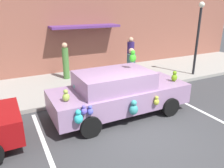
# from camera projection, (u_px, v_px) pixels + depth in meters

# --- Properties ---
(ground_plane) EXTENTS (60.00, 60.00, 0.00)m
(ground_plane) POSITION_uv_depth(u_px,v_px,m) (143.00, 136.00, 6.49)
(ground_plane) COLOR #38383A
(sidewalk) EXTENTS (24.00, 4.00, 0.15)m
(sidewalk) POSITION_uv_depth(u_px,v_px,m) (83.00, 83.00, 10.67)
(sidewalk) COLOR gray
(sidewalk) RESTS_ON ground
(storefront_building) EXTENTS (24.00, 1.25, 6.40)m
(storefront_building) POSITION_uv_depth(u_px,v_px,m) (66.00, 13.00, 11.43)
(storefront_building) COLOR brown
(storefront_building) RESTS_ON ground
(parking_stripe_front) EXTENTS (0.12, 3.60, 0.01)m
(parking_stripe_front) POSITION_uv_depth(u_px,v_px,m) (188.00, 105.00, 8.51)
(parking_stripe_front) COLOR silver
(parking_stripe_front) RESTS_ON ground
(parking_stripe_rear) EXTENTS (0.12, 3.60, 0.01)m
(parking_stripe_rear) POSITION_uv_depth(u_px,v_px,m) (43.00, 142.00, 6.20)
(parking_stripe_rear) COLOR silver
(parking_stripe_rear) RESTS_ON ground
(plush_covered_car) EXTENTS (4.68, 2.14, 2.17)m
(plush_covered_car) POSITION_uv_depth(u_px,v_px,m) (119.00, 92.00, 7.53)
(plush_covered_car) COLOR #95739A
(plush_covered_car) RESTS_ON ground
(teddy_bear_on_sidewalk) EXTENTS (0.40, 0.33, 0.77)m
(teddy_bear_on_sidewalk) POSITION_uv_depth(u_px,v_px,m) (136.00, 75.00, 10.48)
(teddy_bear_on_sidewalk) COLOR brown
(teddy_bear_on_sidewalk) RESTS_ON sidewalk
(street_lamp_post) EXTENTS (0.28, 0.28, 3.59)m
(street_lamp_post) POSITION_uv_depth(u_px,v_px,m) (198.00, 31.00, 11.02)
(street_lamp_post) COLOR black
(street_lamp_post) RESTS_ON sidewalk
(pedestrian_near_shopfront) EXTENTS (0.30, 0.30, 1.77)m
(pedestrian_near_shopfront) POSITION_uv_depth(u_px,v_px,m) (66.00, 62.00, 10.80)
(pedestrian_near_shopfront) COLOR #467A38
(pedestrian_near_shopfront) RESTS_ON sidewalk
(pedestrian_walking_past) EXTENTS (0.37, 0.37, 1.70)m
(pedestrian_walking_past) POSITION_uv_depth(u_px,v_px,m) (131.00, 69.00, 9.80)
(pedestrian_walking_past) COLOR #406460
(pedestrian_walking_past) RESTS_ON sidewalk
(pedestrian_by_lamp) EXTENTS (0.37, 0.37, 1.85)m
(pedestrian_by_lamp) POSITION_uv_depth(u_px,v_px,m) (131.00, 56.00, 12.02)
(pedestrian_by_lamp) COLOR #2B1C56
(pedestrian_by_lamp) RESTS_ON sidewalk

